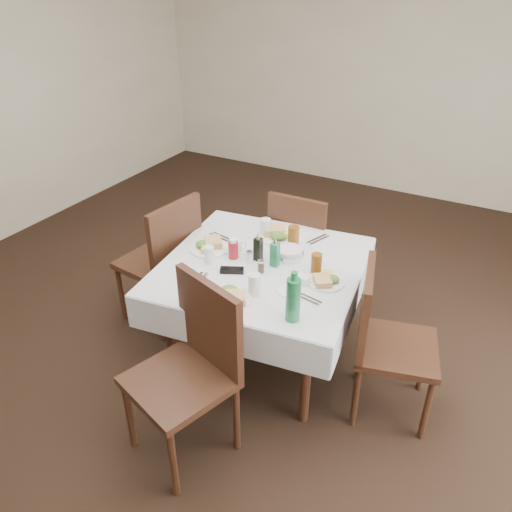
# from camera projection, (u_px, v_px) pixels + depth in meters

# --- Properties ---
(ground_plane) EXTENTS (7.00, 7.00, 0.00)m
(ground_plane) POSITION_uv_depth(u_px,v_px,m) (242.00, 359.00, 3.52)
(ground_plane) COLOR black
(room_shell) EXTENTS (6.04, 7.04, 2.80)m
(room_shell) POSITION_uv_depth(u_px,v_px,m) (237.00, 116.00, 2.65)
(room_shell) COLOR #C0B29C
(room_shell) RESTS_ON ground
(dining_table) EXTENTS (1.38, 1.38, 0.76)m
(dining_table) POSITION_uv_depth(u_px,v_px,m) (262.00, 275.00, 3.21)
(dining_table) COLOR black
(dining_table) RESTS_ON ground
(chair_north) EXTENTS (0.46, 0.46, 0.96)m
(chair_north) POSITION_uv_depth(u_px,v_px,m) (301.00, 242.00, 3.86)
(chair_north) COLOR black
(chair_north) RESTS_ON ground
(chair_south) EXTENTS (0.62, 0.62, 1.04)m
(chair_south) POSITION_uv_depth(u_px,v_px,m) (193.00, 360.00, 2.65)
(chair_south) COLOR black
(chair_south) RESTS_ON ground
(chair_east) EXTENTS (0.56, 0.56, 0.97)m
(chair_east) POSITION_uv_depth(u_px,v_px,m) (382.00, 334.00, 2.89)
(chair_east) COLOR black
(chair_east) RESTS_ON ground
(chair_west) EXTENTS (0.54, 0.54, 1.03)m
(chair_west) POSITION_uv_depth(u_px,v_px,m) (166.00, 255.00, 3.60)
(chair_west) COLOR black
(chair_west) RESTS_ON ground
(meal_north) EXTENTS (0.29, 0.29, 0.06)m
(meal_north) POSITION_uv_depth(u_px,v_px,m) (279.00, 234.00, 3.46)
(meal_north) COLOR white
(meal_north) RESTS_ON dining_table
(meal_south) EXTENTS (0.28, 0.28, 0.06)m
(meal_south) POSITION_uv_depth(u_px,v_px,m) (228.00, 297.00, 2.81)
(meal_south) COLOR white
(meal_south) RESTS_ON dining_table
(meal_east) EXTENTS (0.23, 0.23, 0.05)m
(meal_east) POSITION_uv_depth(u_px,v_px,m) (326.00, 280.00, 2.97)
(meal_east) COLOR white
(meal_east) RESTS_ON dining_table
(meal_west) EXTENTS (0.26, 0.26, 0.06)m
(meal_west) POSITION_uv_depth(u_px,v_px,m) (209.00, 246.00, 3.32)
(meal_west) COLOR white
(meal_west) RESTS_ON dining_table
(side_plate_a) EXTENTS (0.14, 0.14, 0.01)m
(side_plate_a) POSITION_uv_depth(u_px,v_px,m) (255.00, 234.00, 3.50)
(side_plate_a) COLOR white
(side_plate_a) RESTS_ON dining_table
(side_plate_b) EXTENTS (0.15, 0.15, 0.01)m
(side_plate_b) POSITION_uv_depth(u_px,v_px,m) (290.00, 291.00, 2.90)
(side_plate_b) COLOR white
(side_plate_b) RESTS_ON dining_table
(water_n) EXTENTS (0.07, 0.07, 0.13)m
(water_n) POSITION_uv_depth(u_px,v_px,m) (266.00, 228.00, 3.45)
(water_n) COLOR silver
(water_n) RESTS_ON dining_table
(water_s) EXTENTS (0.07, 0.07, 0.13)m
(water_s) POSITION_uv_depth(u_px,v_px,m) (254.00, 284.00, 2.85)
(water_s) COLOR silver
(water_s) RESTS_ON dining_table
(water_e) EXTENTS (0.07, 0.07, 0.13)m
(water_e) POSITION_uv_depth(u_px,v_px,m) (316.00, 262.00, 3.05)
(water_e) COLOR silver
(water_e) RESTS_ON dining_table
(water_w) EXTENTS (0.06, 0.06, 0.11)m
(water_w) POSITION_uv_depth(u_px,v_px,m) (209.00, 255.00, 3.15)
(water_w) COLOR silver
(water_w) RESTS_ON dining_table
(iced_tea_a) EXTENTS (0.08, 0.08, 0.16)m
(iced_tea_a) POSITION_uv_depth(u_px,v_px,m) (293.00, 237.00, 3.31)
(iced_tea_a) COLOR brown
(iced_tea_a) RESTS_ON dining_table
(iced_tea_b) EXTENTS (0.06, 0.06, 0.13)m
(iced_tea_b) POSITION_uv_depth(u_px,v_px,m) (316.00, 264.00, 3.04)
(iced_tea_b) COLOR brown
(iced_tea_b) RESTS_ON dining_table
(bread_basket) EXTENTS (0.19, 0.19, 0.06)m
(bread_basket) POSITION_uv_depth(u_px,v_px,m) (289.00, 253.00, 3.22)
(bread_basket) COLOR silver
(bread_basket) RESTS_ON dining_table
(oil_cruet_dark) EXTENTS (0.05, 0.05, 0.20)m
(oil_cruet_dark) POSITION_uv_depth(u_px,v_px,m) (258.00, 248.00, 3.17)
(oil_cruet_dark) COLOR black
(oil_cruet_dark) RESTS_ON dining_table
(oil_cruet_green) EXTENTS (0.05, 0.05, 0.20)m
(oil_cruet_green) POSITION_uv_depth(u_px,v_px,m) (275.00, 253.00, 3.11)
(oil_cruet_green) COLOR #1E6E3E
(oil_cruet_green) RESTS_ON dining_table
(ketchup_bottle) EXTENTS (0.06, 0.06, 0.14)m
(ketchup_bottle) POSITION_uv_depth(u_px,v_px,m) (233.00, 249.00, 3.20)
(ketchup_bottle) COLOR #A91A24
(ketchup_bottle) RESTS_ON dining_table
(salt_shaker) EXTENTS (0.04, 0.04, 0.08)m
(salt_shaker) POSITION_uv_depth(u_px,v_px,m) (249.00, 257.00, 3.16)
(salt_shaker) COLOR white
(salt_shaker) RESTS_ON dining_table
(pepper_shaker) EXTENTS (0.04, 0.04, 0.09)m
(pepper_shaker) POSITION_uv_depth(u_px,v_px,m) (261.00, 266.00, 3.06)
(pepper_shaker) COLOR #3E3123
(pepper_shaker) RESTS_ON dining_table
(coffee_mug) EXTENTS (0.13, 0.13, 0.09)m
(coffee_mug) POSITION_uv_depth(u_px,v_px,m) (236.00, 247.00, 3.27)
(coffee_mug) COLOR white
(coffee_mug) RESTS_ON dining_table
(sunglasses) EXTENTS (0.15, 0.10, 0.03)m
(sunglasses) POSITION_uv_depth(u_px,v_px,m) (232.00, 270.00, 3.07)
(sunglasses) COLOR black
(sunglasses) RESTS_ON dining_table
(green_bottle) EXTENTS (0.08, 0.08, 0.30)m
(green_bottle) POSITION_uv_depth(u_px,v_px,m) (293.00, 299.00, 2.61)
(green_bottle) COLOR #1E6E3E
(green_bottle) RESTS_ON dining_table
(sugar_caddy) EXTENTS (0.10, 0.06, 0.05)m
(sugar_caddy) POSITION_uv_depth(u_px,v_px,m) (301.00, 279.00, 2.96)
(sugar_caddy) COLOR white
(sugar_caddy) RESTS_ON dining_table
(cutlery_n) EXTENTS (0.11, 0.19, 0.01)m
(cutlery_n) POSITION_uv_depth(u_px,v_px,m) (318.00, 239.00, 3.44)
(cutlery_n) COLOR silver
(cutlery_n) RESTS_ON dining_table
(cutlery_s) EXTENTS (0.11, 0.21, 0.01)m
(cutlery_s) POSITION_uv_depth(u_px,v_px,m) (200.00, 282.00, 2.98)
(cutlery_s) COLOR silver
(cutlery_s) RESTS_ON dining_table
(cutlery_e) EXTENTS (0.19, 0.08, 0.01)m
(cutlery_e) POSITION_uv_depth(u_px,v_px,m) (306.00, 298.00, 2.84)
(cutlery_e) COLOR silver
(cutlery_e) RESTS_ON dining_table
(cutlery_w) EXTENTS (0.20, 0.09, 0.01)m
(cutlery_w) POSITION_uv_depth(u_px,v_px,m) (221.00, 237.00, 3.46)
(cutlery_w) COLOR silver
(cutlery_w) RESTS_ON dining_table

